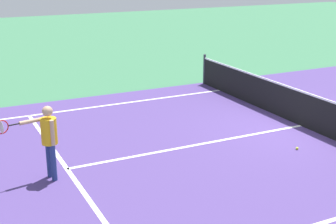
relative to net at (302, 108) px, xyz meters
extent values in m
plane|color=#38724C|center=(0.00, 0.00, -0.49)|extent=(60.00, 60.00, 0.00)
cube|color=#4C387A|center=(0.00, 0.00, -0.49)|extent=(10.62, 24.40, 0.00)
cube|color=white|center=(-4.11, -5.95, -0.49)|extent=(0.10, 11.89, 0.01)
cube|color=white|center=(0.00, -6.40, -0.49)|extent=(8.22, 0.10, 0.01)
cube|color=white|center=(0.00, -3.20, -0.49)|extent=(0.10, 6.40, 0.01)
cylinder|color=#33383D|center=(-5.15, 0.00, 0.04)|extent=(0.09, 0.09, 1.07)
cube|color=black|center=(0.00, 0.00, -0.04)|extent=(10.31, 0.02, 0.91)
cube|color=white|center=(0.00, 0.00, 0.44)|extent=(10.31, 0.03, 0.05)
cylinder|color=navy|center=(0.43, -6.76, -0.11)|extent=(0.11, 0.11, 0.76)
cylinder|color=navy|center=(0.21, -6.80, -0.11)|extent=(0.11, 0.11, 0.76)
cylinder|color=gold|center=(0.32, -6.78, 0.54)|extent=(0.32, 0.32, 0.53)
sphere|color=tan|center=(0.32, -6.78, 0.95)|extent=(0.21, 0.21, 0.21)
cylinder|color=tan|center=(0.49, -6.75, 0.54)|extent=(0.08, 0.08, 0.52)
cylinder|color=tan|center=(0.20, -7.07, 0.75)|extent=(0.17, 0.52, 0.08)
cylinder|color=black|center=(0.27, -7.43, 0.75)|extent=(0.07, 0.22, 0.03)
torus|color=red|center=(0.31, -7.67, 0.75)|extent=(0.07, 0.28, 0.28)
cylinder|color=silver|center=(0.31, -7.67, 0.75)|extent=(0.25, 0.05, 0.25)
sphere|color=#CCE033|center=(1.31, -1.25, -0.46)|extent=(0.07, 0.07, 0.07)
camera|label=1|loc=(9.46, -8.65, 3.78)|focal=51.71mm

